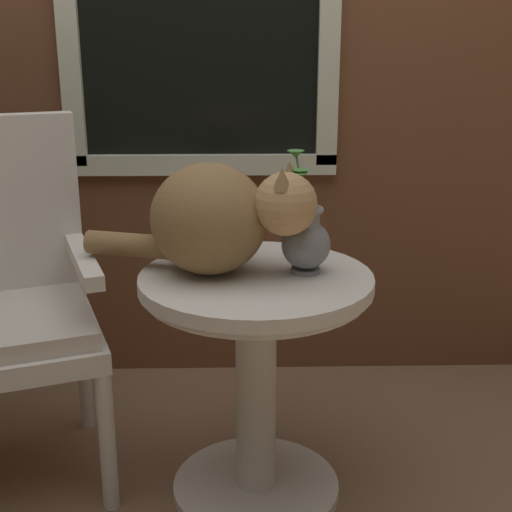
{
  "coord_description": "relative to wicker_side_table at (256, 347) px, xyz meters",
  "views": [
    {
      "loc": [
        0.08,
        -1.63,
        1.24
      ],
      "look_at": [
        0.12,
        0.1,
        0.69
      ],
      "focal_mm": 50.71,
      "sensor_mm": 36.0,
      "label": 1
    }
  ],
  "objects": [
    {
      "name": "back_wall",
      "position": [
        -0.12,
        0.79,
        0.86
      ],
      "size": [
        4.0,
        0.07,
        2.6
      ],
      "color": "brown",
      "rests_on": "ground_plane"
    },
    {
      "name": "wicker_side_table",
      "position": [
        0.0,
        0.0,
        0.0
      ],
      "size": [
        0.6,
        0.6,
        0.64
      ],
      "color": "silver",
      "rests_on": "ground_plane"
    },
    {
      "name": "cat",
      "position": [
        -0.09,
        0.02,
        0.35
      ],
      "size": [
        0.6,
        0.35,
        0.29
      ],
      "color": "olive",
      "rests_on": "wicker_side_table"
    },
    {
      "name": "pewter_vase_with_ivy",
      "position": [
        0.13,
        0.02,
        0.29
      ],
      "size": [
        0.12,
        0.14,
        0.3
      ],
      "color": "gray",
      "rests_on": "wicker_side_table"
    }
  ]
}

